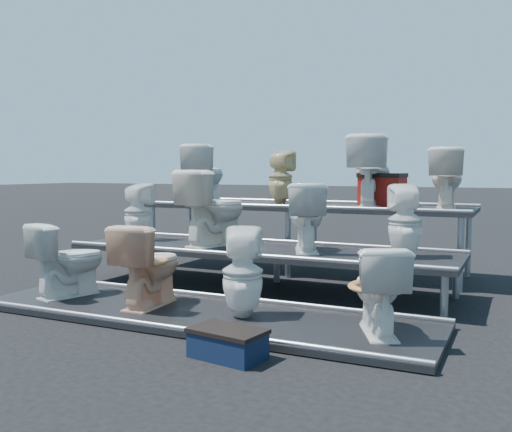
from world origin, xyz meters
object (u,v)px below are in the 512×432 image
at_px(toilet_8, 205,174).
at_px(toilet_3, 378,289).
at_px(toilet_4, 138,212).
at_px(toilet_6, 306,217).
at_px(toilet_5, 214,208).
at_px(toilet_7, 405,221).
at_px(toilet_1, 149,265).
at_px(toilet_2, 243,272).
at_px(red_crate, 382,192).
at_px(toilet_9, 281,177).
at_px(toilet_10, 370,171).
at_px(step_stool, 228,345).
at_px(toilet_11, 446,178).
at_px(toilet_0, 68,259).

bearing_deg(toilet_8, toilet_3, 130.74).
bearing_deg(toilet_4, toilet_6, -175.09).
distance_m(toilet_5, toilet_7, 2.11).
distance_m(toilet_5, toilet_8, 1.60).
bearing_deg(toilet_1, toilet_2, 176.67).
bearing_deg(red_crate, toilet_9, -172.82).
bearing_deg(toilet_6, toilet_10, -127.66).
relative_size(red_crate, step_stool, 1.00).
xyz_separation_m(toilet_9, toilet_11, (2.06, 0.00, -0.00)).
distance_m(toilet_2, toilet_4, 2.46).
distance_m(toilet_9, toilet_11, 2.06).
bearing_deg(toilet_0, red_crate, -116.51).
bearing_deg(toilet_4, toilet_10, -147.55).
bearing_deg(step_stool, toilet_9, 116.01).
bearing_deg(toilet_8, toilet_0, 80.27).
height_order(toilet_5, toilet_6, toilet_5).
xyz_separation_m(toilet_6, red_crate, (0.48, 1.37, 0.22)).
bearing_deg(toilet_9, toilet_3, 130.15).
height_order(toilet_5, toilet_7, toilet_5).
relative_size(toilet_9, red_crate, 1.41).
bearing_deg(step_stool, toilet_6, 104.78).
bearing_deg(toilet_8, toilet_7, 147.80).
distance_m(toilet_4, step_stool, 3.26).
relative_size(toilet_4, toilet_5, 0.82).
relative_size(toilet_2, toilet_7, 1.07).
height_order(toilet_7, toilet_8, toilet_8).
xyz_separation_m(toilet_6, toilet_11, (1.23, 1.30, 0.39)).
bearing_deg(toilet_10, toilet_7, 110.87).
relative_size(toilet_7, toilet_8, 0.90).
relative_size(toilet_6, toilet_10, 0.83).
relative_size(toilet_0, toilet_2, 0.96).
xyz_separation_m(toilet_2, toilet_10, (0.44, 2.60, 0.85)).
relative_size(toilet_8, toilet_9, 1.13).
bearing_deg(toilet_0, toilet_10, -115.67).
height_order(toilet_1, toilet_8, toilet_8).
height_order(toilet_2, step_stool, toilet_2).
relative_size(toilet_1, toilet_10, 0.89).
height_order(toilet_1, toilet_2, toilet_2).
height_order(toilet_1, toilet_3, toilet_1).
xyz_separation_m(toilet_3, toilet_11, (0.16, 2.60, 0.81)).
xyz_separation_m(toilet_4, toilet_11, (3.37, 1.30, 0.40)).
relative_size(toilet_5, step_stool, 1.70).
distance_m(toilet_10, step_stool, 3.64).
xyz_separation_m(red_crate, step_stool, (-0.27, -3.50, -0.95)).
relative_size(toilet_1, toilet_8, 0.96).
xyz_separation_m(toilet_9, red_crate, (1.31, 0.07, -0.17)).
bearing_deg(toilet_0, toilet_4, -67.68).
bearing_deg(toilet_2, toilet_7, -151.83).
bearing_deg(toilet_9, toilet_2, 110.01).
bearing_deg(toilet_10, toilet_4, 21.36).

